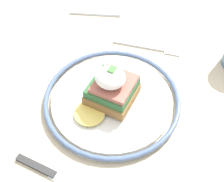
% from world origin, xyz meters
% --- Properties ---
extents(dining_table, '(0.88, 0.72, 0.76)m').
position_xyz_m(dining_table, '(0.00, 0.00, 0.62)').
color(dining_table, '#C6B28E').
rests_on(dining_table, ground_plane).
extents(plate, '(0.27, 0.27, 0.02)m').
position_xyz_m(plate, '(0.03, 0.03, 0.77)').
color(plate, silver).
rests_on(plate, dining_table).
extents(sandwich, '(0.12, 0.09, 0.08)m').
position_xyz_m(sandwich, '(0.03, 0.03, 0.80)').
color(sandwich, olive).
rests_on(sandwich, plate).
extents(fork, '(0.05, 0.16, 0.00)m').
position_xyz_m(fork, '(-0.14, 0.03, 0.76)').
color(fork, silver).
rests_on(fork, dining_table).
extents(knife, '(0.02, 0.19, 0.01)m').
position_xyz_m(knife, '(0.21, 0.01, 0.76)').
color(knife, '#2D2D2D').
rests_on(knife, dining_table).
extents(napkin, '(0.16, 0.17, 0.01)m').
position_xyz_m(napkin, '(-0.25, -0.16, 0.76)').
color(napkin, silver).
rests_on(napkin, dining_table).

